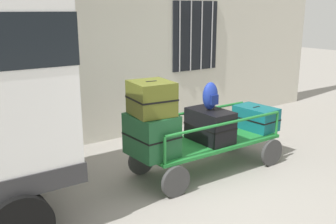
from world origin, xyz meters
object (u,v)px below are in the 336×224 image
Objects in this scene: suitcase_center_bottom at (256,118)px; luggage_cart at (209,147)px; suitcase_midleft_bottom at (210,125)px; suitcase_left_bottom at (152,135)px; backpack at (210,96)px; suitcase_left_middle at (151,98)px.

luggage_cart is at bearing -178.79° from suitcase_center_bottom.
suitcase_midleft_bottom is at bearing -178.00° from suitcase_center_bottom.
suitcase_midleft_bottom is at bearing -0.27° from suitcase_left_bottom.
suitcase_midleft_bottom is 1.01× the size of suitcase_center_bottom.
luggage_cart is 3.33× the size of suitcase_left_bottom.
suitcase_left_bottom is 1.19m from backpack.
suitcase_left_bottom is at bearing -179.69° from backpack.
suitcase_midleft_bottom is 0.48m from backpack.
suitcase_left_bottom is 1.10m from suitcase_midleft_bottom.
suitcase_left_bottom is at bearing -179.48° from luggage_cart.
backpack is at bearing 0.75° from suitcase_left_middle.
luggage_cart is 3.15× the size of suitcase_midleft_bottom.
suitcase_left_bottom is at bearing 90.00° from suitcase_left_middle.
suitcase_center_bottom is 1.76× the size of backpack.
luggage_cart is at bearing 0.52° from suitcase_left_bottom.
suitcase_midleft_bottom reaches higher than suitcase_center_bottom.
suitcase_left_middle reaches higher than suitcase_center_bottom.
suitcase_left_bottom is 2.21m from suitcase_center_bottom.
suitcase_midleft_bottom is 1.78× the size of backpack.
suitcase_left_middle is 1.25m from suitcase_midleft_bottom.
suitcase_left_bottom is at bearing 179.73° from suitcase_midleft_bottom.
luggage_cart is 1.14m from suitcase_center_bottom.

